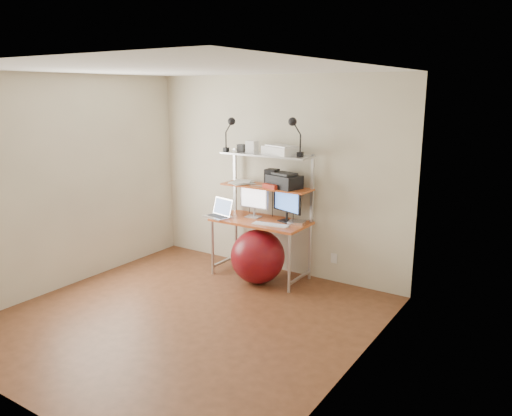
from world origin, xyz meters
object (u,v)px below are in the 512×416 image
at_px(monitor_black, 287,202).
at_px(printer, 284,181).
at_px(laptop, 220,213).
at_px(monitor_silver, 254,199).
at_px(exercise_ball, 258,256).

xyz_separation_m(monitor_black, printer, (-0.04, 0.01, 0.26)).
height_order(monitor_black, laptop, monitor_black).
bearing_deg(laptop, printer, 32.73).
height_order(laptop, printer, printer).
bearing_deg(monitor_silver, laptop, -149.93).
bearing_deg(exercise_ball, printer, 60.07).
xyz_separation_m(monitor_silver, laptop, (-0.37, -0.23, -0.19)).
relative_size(laptop, printer, 0.87).
xyz_separation_m(laptop, printer, (0.78, 0.27, 0.45)).
relative_size(monitor_silver, monitor_black, 0.93).
relative_size(monitor_silver, exercise_ball, 0.67).
bearing_deg(laptop, monitor_black, 31.23).
xyz_separation_m(monitor_silver, printer, (0.41, 0.04, 0.26)).
height_order(monitor_black, exercise_ball, monitor_black).
bearing_deg(monitor_black, exercise_ball, -106.69).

